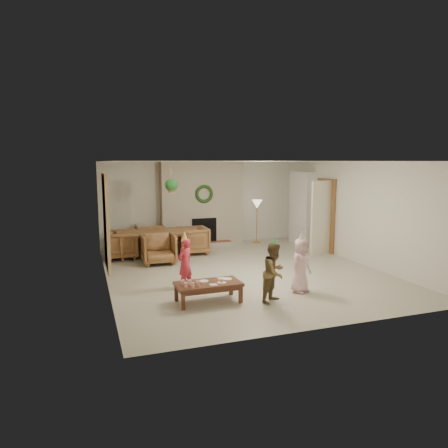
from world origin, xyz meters
name	(u,v)px	position (x,y,z in m)	size (l,w,h in m)	color
floor	(242,271)	(0.00, 0.00, 0.00)	(7.00, 7.00, 0.00)	#B7B29E
ceiling	(243,161)	(0.00, 0.00, 2.50)	(7.00, 7.00, 0.00)	white
wall_back	(200,203)	(0.00, 3.50, 1.25)	(7.00, 7.00, 0.00)	silver
wall_front	(330,247)	(0.00, -3.50, 1.25)	(7.00, 7.00, 0.00)	silver
wall_left	(105,224)	(-3.00, 0.00, 1.25)	(7.00, 7.00, 0.00)	silver
wall_right	(354,212)	(3.00, 0.00, 1.25)	(7.00, 7.00, 0.00)	silver
fireplace_mass	(202,203)	(0.00, 3.30, 1.25)	(2.50, 0.40, 2.50)	#5A3017
fireplace_hearth	(206,244)	(0.00, 2.95, 0.06)	(1.60, 0.30, 0.12)	maroon
fireplace_firebox	(204,230)	(0.00, 3.12, 0.45)	(0.75, 0.12, 0.75)	black
fireplace_wreath	(204,194)	(0.00, 3.07, 1.55)	(0.54, 0.54, 0.10)	#1C4218
floor_lamp_base	(257,242)	(1.67, 3.00, 0.01)	(0.25, 0.25, 0.03)	gold
floor_lamp_post	(257,223)	(1.67, 3.00, 0.62)	(0.03, 0.03, 1.20)	gold
floor_lamp_shade	(257,204)	(1.67, 3.00, 1.20)	(0.32, 0.32, 0.27)	beige
bookshelf_carcass	(302,208)	(2.84, 2.30, 1.10)	(0.30, 1.00, 2.20)	white
bookshelf_shelf_a	(301,230)	(2.82, 2.30, 0.45)	(0.30, 0.92, 0.03)	white
bookshelf_shelf_b	(301,217)	(2.82, 2.30, 0.85)	(0.30, 0.92, 0.03)	white
bookshelf_shelf_c	(301,203)	(2.82, 2.30, 1.25)	(0.30, 0.92, 0.03)	white
bookshelf_shelf_d	(302,190)	(2.82, 2.30, 1.65)	(0.30, 0.92, 0.03)	white
books_row_lower	(303,226)	(2.80, 2.15, 0.59)	(0.20, 0.40, 0.24)	#AC211F
books_row_mid	(300,212)	(2.80, 2.35, 0.99)	(0.20, 0.44, 0.24)	#294998
books_row_upper	(303,199)	(2.80, 2.20, 1.38)	(0.20, 0.36, 0.22)	#A88124
door_frame	(326,215)	(2.96, 1.20, 1.02)	(0.05, 0.86, 2.04)	brown
door_leaf	(321,218)	(2.58, 0.82, 1.00)	(0.05, 0.80, 2.00)	beige
curtain_panel	(106,222)	(-2.96, 0.20, 1.25)	(0.06, 1.20, 2.00)	#C8B58D
dining_table	(154,244)	(-1.66, 2.15, 0.33)	(1.90, 1.06, 0.67)	brown
dining_chair_near	(159,249)	(-1.69, 1.31, 0.37)	(0.79, 0.81, 0.74)	brown
dining_chair_far	(150,237)	(-1.64, 2.98, 0.37)	(0.79, 0.81, 0.74)	brown
dining_chair_left	(122,244)	(-2.50, 2.17, 0.37)	(0.79, 0.81, 0.74)	brown
dining_chair_right	(192,240)	(-0.62, 2.12, 0.37)	(0.79, 0.81, 0.74)	brown
hanging_plant_cord	(171,176)	(-1.30, 1.50, 2.15)	(0.01, 0.01, 0.70)	tan
hanging_plant_pot	(172,190)	(-1.30, 1.50, 1.80)	(0.16, 0.16, 0.12)	#A14434
hanging_plant_foliage	(171,185)	(-1.30, 1.50, 1.92)	(0.32, 0.32, 0.32)	#1C5520
coffee_table_top	(208,284)	(-1.35, -1.79, 0.33)	(1.16, 0.58, 0.05)	#5A301E
coffee_table_apron	(208,287)	(-1.35, -1.79, 0.27)	(1.08, 0.49, 0.07)	#5A301E
coffee_leg_fl	(183,301)	(-1.88, -2.04, 0.15)	(0.06, 0.06, 0.30)	#5A301E
coffee_leg_fr	(241,294)	(-0.82, -2.02, 0.15)	(0.06, 0.06, 0.30)	#5A301E
coffee_leg_bl	(176,293)	(-1.89, -1.57, 0.15)	(0.06, 0.06, 0.30)	#5A301E
coffee_leg_br	(231,287)	(-0.83, -1.54, 0.15)	(0.06, 0.06, 0.30)	#5A301E
cup_a	(186,285)	(-1.80, -1.94, 0.40)	(0.06, 0.06, 0.08)	white
cup_b	(183,282)	(-1.80, -1.76, 0.40)	(0.06, 0.06, 0.08)	white
cup_c	(193,285)	(-1.69, -1.98, 0.40)	(0.06, 0.06, 0.08)	white
cup_d	(190,282)	(-1.69, -1.80, 0.40)	(0.06, 0.06, 0.08)	white
cup_e	(198,283)	(-1.56, -1.91, 0.40)	(0.06, 0.06, 0.08)	white
cup_f	(195,280)	(-1.57, -1.73, 0.40)	(0.06, 0.06, 0.08)	white
plate_a	(204,281)	(-1.40, -1.69, 0.36)	(0.16, 0.16, 0.01)	white
plate_b	(222,282)	(-1.13, -1.88, 0.36)	(0.16, 0.16, 0.01)	white
plate_c	(228,279)	(-0.95, -1.69, 0.36)	(0.16, 0.16, 0.01)	white
food_scoop	(222,281)	(-1.13, -1.88, 0.40)	(0.06, 0.06, 0.06)	tan
napkin_left	(214,285)	(-1.30, -1.95, 0.36)	(0.13, 0.13, 0.01)	#E5A9B2
napkin_right	(222,278)	(-1.04, -1.62, 0.36)	(0.13, 0.13, 0.01)	#E5A9B2
child_red	(185,263)	(-1.55, -0.86, 0.50)	(0.37, 0.24, 1.01)	#C42A3C
party_hat_red	(185,236)	(-1.55, -0.86, 1.05)	(0.14, 0.14, 0.19)	#FFFA54
child_plaid	(274,272)	(-0.22, -2.15, 0.54)	(0.53, 0.41, 1.08)	brown
party_hat_plaid	(275,240)	(-0.22, -2.15, 1.12)	(0.13, 0.13, 0.18)	#51BF61
child_pink	(301,265)	(0.50, -1.81, 0.53)	(0.51, 0.33, 1.05)	#F3C2C9
party_hat_pink	(302,236)	(0.50, -1.81, 1.09)	(0.14, 0.14, 0.19)	#AFAFB6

